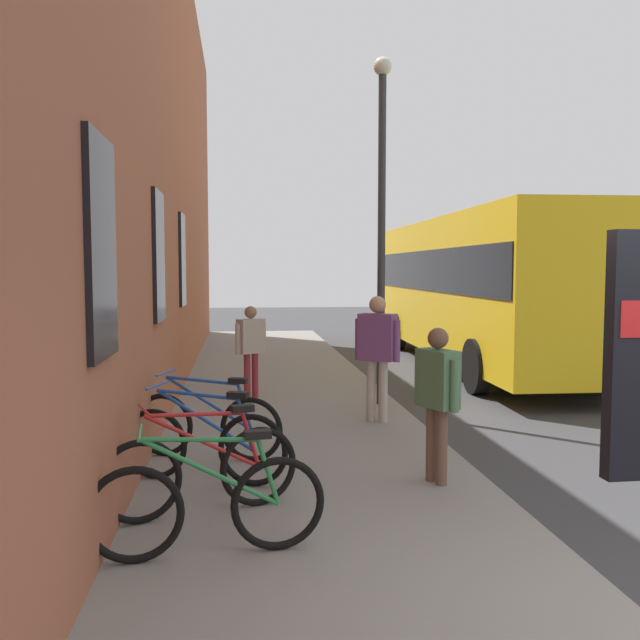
# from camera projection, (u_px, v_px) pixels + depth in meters

# --- Properties ---
(ground) EXTENTS (60.00, 60.00, 0.00)m
(ground) POSITION_uv_depth(u_px,v_px,m) (490.00, 429.00, 9.53)
(ground) COLOR #38383A
(sidewalk_pavement) EXTENTS (24.00, 3.50, 0.12)m
(sidewalk_pavement) POSITION_uv_depth(u_px,v_px,m) (286.00, 401.00, 11.18)
(sidewalk_pavement) COLOR gray
(sidewalk_pavement) RESTS_ON ground
(station_facade) EXTENTS (22.00, 0.65, 8.67)m
(station_facade) POSITION_uv_depth(u_px,v_px,m) (161.00, 147.00, 11.59)
(station_facade) COLOR #9E563D
(station_facade) RESTS_ON ground
(bicycle_mid_rack) EXTENTS (0.48, 1.77, 0.97)m
(bicycle_mid_rack) POSITION_uv_depth(u_px,v_px,m) (209.00, 505.00, 4.99)
(bicycle_mid_rack) COLOR black
(bicycle_mid_rack) RESTS_ON sidewalk_pavement
(bicycle_far_end) EXTENTS (0.68, 1.70, 0.97)m
(bicycle_far_end) POSITION_uv_depth(u_px,v_px,m) (202.00, 470.00, 5.85)
(bicycle_far_end) COLOR black
(bicycle_far_end) RESTS_ON sidewalk_pavement
(bicycle_under_window) EXTENTS (0.71, 1.69, 0.97)m
(bicycle_under_window) POSITION_uv_depth(u_px,v_px,m) (203.00, 444.00, 6.73)
(bicycle_under_window) COLOR black
(bicycle_under_window) RESTS_ON sidewalk_pavement
(bicycle_leaning_wall) EXTENTS (0.71, 1.69, 0.97)m
(bicycle_leaning_wall) POSITION_uv_depth(u_px,v_px,m) (207.00, 425.00, 7.57)
(bicycle_leaning_wall) COLOR black
(bicycle_leaning_wall) RESTS_ON sidewalk_pavement
(city_bus) EXTENTS (10.56, 2.85, 3.35)m
(city_bus) POSITION_uv_depth(u_px,v_px,m) (481.00, 283.00, 15.45)
(city_bus) COLOR yellow
(city_bus) RESTS_ON ground
(pedestrian_crossing_street) EXTENTS (0.42, 0.51, 1.52)m
(pedestrian_crossing_street) POSITION_uv_depth(u_px,v_px,m) (251.00, 342.00, 11.09)
(pedestrian_crossing_street) COLOR maroon
(pedestrian_crossing_street) RESTS_ON sidewalk_pavement
(pedestrian_by_facade) EXTENTS (0.55, 0.38, 1.55)m
(pedestrian_by_facade) POSITION_uv_depth(u_px,v_px,m) (437.00, 389.00, 6.68)
(pedestrian_by_facade) COLOR brown
(pedestrian_by_facade) RESTS_ON sidewalk_pavement
(pedestrian_near_bus) EXTENTS (0.48, 0.57, 1.75)m
(pedestrian_near_bus) POSITION_uv_depth(u_px,v_px,m) (377.00, 345.00, 9.37)
(pedestrian_near_bus) COLOR #B2A599
(pedestrian_near_bus) RESTS_ON sidewalk_pavement
(street_lamp) EXTENTS (0.28, 0.28, 5.33)m
(street_lamp) POSITION_uv_depth(u_px,v_px,m) (382.00, 202.00, 10.43)
(street_lamp) COLOR #333338
(street_lamp) RESTS_ON sidewalk_pavement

